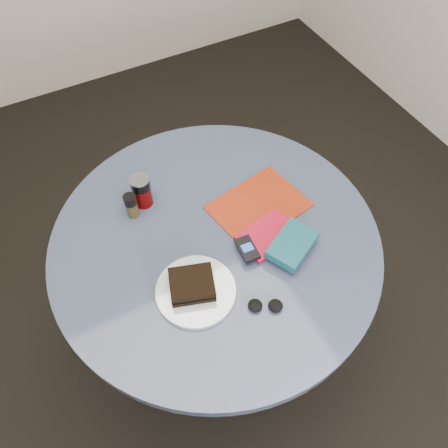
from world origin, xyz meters
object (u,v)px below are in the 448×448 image
plate (196,291)px  mp3_player (247,249)px  red_book (268,235)px  table (216,265)px  soda_can (142,191)px  sandwich (192,285)px  headphones (265,306)px  magazine (259,206)px  pepper_grinder (131,206)px  novel (292,245)px

plate → mp3_player: bearing=13.1°
red_book → mp3_player: 0.09m
table → soda_can: bearing=121.6°
soda_can → red_book: 0.41m
sandwich → headphones: (0.15, -0.14, -0.02)m
magazine → headphones: (-0.16, -0.31, 0.01)m
table → mp3_player: (0.06, -0.09, 0.19)m
pepper_grinder → magazine: 0.40m
sandwich → table: bearing=43.4°
plate → red_book: 0.28m
sandwich → headphones: size_ratio=1.41×
headphones → sandwich: bearing=137.8°
novel → pepper_grinder: bearing=109.2°
plate → magazine: 0.36m
plate → table: bearing=46.5°
soda_can → sandwich: bearing=-89.6°
soda_can → novel: 0.49m
pepper_grinder → red_book: (0.33, -0.27, -0.03)m
table → red_book: (0.14, -0.07, 0.18)m
pepper_grinder → novel: bearing=-43.5°
soda_can → red_book: bearing=-47.0°
red_book → mp3_player: bearing=-176.4°
novel → soda_can: bearing=102.9°
mp3_player → table: bearing=120.7°
table → soda_can: 0.34m
sandwich → mp3_player: (0.19, 0.03, -0.01)m
pepper_grinder → mp3_player: size_ratio=1.02×
mp3_player → sandwich: bearing=-169.9°
mp3_player → headphones: mp3_player is taller
table → sandwich: 0.27m
plate → novel: novel is taller
pepper_grinder → novel: (0.36, -0.34, -0.01)m
red_book → novel: (0.04, -0.07, 0.02)m
pepper_grinder → soda_can: bearing=32.1°
plate → magazine: plate is taller
magazine → mp3_player: bearing=-142.3°
soda_can → novel: (0.32, -0.37, -0.02)m
pepper_grinder → headphones: size_ratio=0.86×
red_book → table: bearing=141.4°
sandwich → magazine: sandwich is taller
pepper_grinder → headphones: 0.51m
mp3_player → novel: bearing=-23.8°
soda_can → table: bearing=-58.4°
plate → soda_can: (-0.01, 0.36, 0.05)m
sandwich → soda_can: soda_can is taller
plate → headphones: size_ratio=2.16×
table → soda_can: (-0.14, 0.23, 0.22)m
pepper_grinder → headphones: pepper_grinder is taller
magazine → mp3_player: (-0.12, -0.14, 0.02)m
plate → red_book: size_ratio=1.30×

